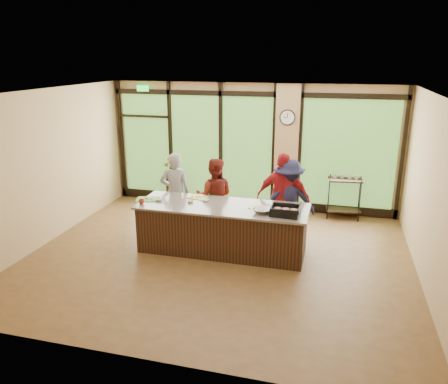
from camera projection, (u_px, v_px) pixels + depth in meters
The scene contains 25 objects.
floor at pixel (218, 257), 8.14m from camera, with size 7.00×7.00×0.00m, color brown.
ceiling at pixel (218, 93), 7.25m from camera, with size 7.00×7.00×0.00m, color white.
back_wall at pixel (251, 147), 10.46m from camera, with size 7.00×7.00×0.00m, color tan.
left_wall at pixel (46, 167), 8.54m from camera, with size 6.00×6.00×0.00m, color tan.
right_wall at pixel (433, 195), 6.84m from camera, with size 6.00×6.00×0.00m, color tan.
window_wall at pixel (258, 152), 10.41m from camera, with size 6.90×0.12×3.00m.
island_base at pixel (222, 229), 8.29m from camera, with size 3.10×1.00×0.88m, color #311C10.
countertop at pixel (222, 206), 8.15m from camera, with size 3.20×1.10×0.04m, color gray.
wall_clock at pixel (287, 117), 9.91m from camera, with size 0.36×0.04×0.36m.
cook_left at pixel (175, 192), 9.14m from camera, with size 0.62×0.41×1.70m, color gray.
cook_midleft at pixel (215, 197), 9.01m from camera, with size 0.79×0.61×1.62m, color maroon.
cook_midright at pixel (283, 198), 8.66m from camera, with size 1.05×0.44×1.79m, color maroon.
cook_right at pixel (288, 200), 8.69m from camera, with size 1.08×0.62×1.68m, color #1B1C3C.
roasting_pan at pixel (285, 213), 7.65m from camera, with size 0.50×0.39×0.09m, color black.
mixing_bowl at pixel (262, 210), 7.77m from camera, with size 0.33×0.33×0.08m, color silver.
cutting_board_left at pixel (147, 199), 8.48m from camera, with size 0.42×0.31×0.01m, color #4C9937.
cutting_board_center at pixel (198, 197), 8.60m from camera, with size 0.35×0.27×0.01m, color gold.
cutting_board_right at pixel (260, 208), 7.98m from camera, with size 0.36×0.27×0.01m, color gold.
prep_bowl_near at pixel (159, 200), 8.40m from camera, with size 0.14×0.14×0.04m, color white.
prep_bowl_mid at pixel (190, 201), 8.31m from camera, with size 0.12×0.12×0.04m, color white.
prep_bowl_far at pixel (205, 200), 8.38m from camera, with size 0.13×0.13×0.03m, color white.
red_ramekin at pixel (141, 202), 8.22m from camera, with size 0.10×0.10×0.08m, color #9E1E0F.
flower_stand at pixel (175, 189), 11.04m from camera, with size 0.36×0.36×0.72m, color #311C10.
flower_vase at pixel (174, 171), 10.89m from camera, with size 0.23×0.23×0.24m, color olive.
bar_cart at pixel (344, 192), 9.95m from camera, with size 0.80×0.52×1.03m.
Camera 1 is at (1.99, -7.14, 3.60)m, focal length 35.00 mm.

